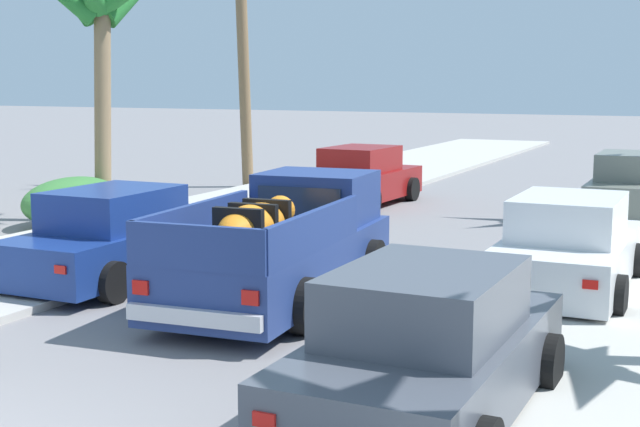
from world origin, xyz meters
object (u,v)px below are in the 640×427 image
car_left_near (427,350)px  palm_tree_left_mid (100,8)px  car_right_far (631,187)px  car_right_near (362,178)px  pickup_truck (283,247)px  car_left_mid (568,248)px  car_left_far (117,238)px  hedge_bush (74,201)px

car_left_near → palm_tree_left_mid: palm_tree_left_mid is taller
car_right_far → car_right_near: bearing=-171.6°
pickup_truck → palm_tree_left_mid: size_ratio=0.89×
car_left_near → car_left_mid: 5.93m
car_left_far → car_right_far: (6.84, 11.06, 0.00)m
car_left_near → hedge_bush: (-11.01, 7.88, -0.16)m
palm_tree_left_mid → car_left_far: bearing=-50.1°
car_left_near → pickup_truck: bearing=133.5°
car_left_mid → car_right_far: bearing=90.2°
car_left_far → palm_tree_left_mid: palm_tree_left_mid is taller
pickup_truck → car_left_mid: (3.78, 2.25, -0.10)m
pickup_truck → car_right_near: 10.53m
car_right_near → hedge_bush: 7.49m
hedge_bush → pickup_truck: bearing=-29.2°
pickup_truck → car_right_near: size_ratio=1.24×
car_left_near → car_left_far: 7.55m
car_right_near → car_left_mid: size_ratio=1.01×
car_left_far → car_right_far: size_ratio=1.00×
car_left_far → car_left_near: bearing=-29.5°
pickup_truck → car_left_near: 5.06m
car_right_far → palm_tree_left_mid: palm_tree_left_mid is taller
car_left_mid → car_left_far: bearing=-162.2°
pickup_truck → car_right_near: (-2.92, 10.11, -0.10)m
palm_tree_left_mid → car_left_near: bearing=-39.1°
palm_tree_left_mid → car_left_mid: bearing=-14.4°
palm_tree_left_mid → car_right_near: bearing=48.7°
car_left_mid → hedge_bush: size_ratio=1.53×
car_left_far → palm_tree_left_mid: size_ratio=0.71×
car_left_far → hedge_bush: car_left_far is taller
car_left_mid → hedge_bush: bearing=170.2°
hedge_bush → car_right_far: bearing=31.4°
pickup_truck → car_left_near: bearing=-46.5°
car_left_near → car_right_far: same height
car_left_far → palm_tree_left_mid: 7.81m
car_left_near → hedge_bush: bearing=144.4°
car_left_mid → car_left_near: bearing=-92.9°
car_left_near → car_left_mid: bearing=87.1°
car_right_near → palm_tree_left_mid: (-4.40, -5.00, 4.18)m
car_right_near → car_right_far: same height
car_left_mid → palm_tree_left_mid: 12.20m
palm_tree_left_mid → pickup_truck: bearing=-34.9°
car_right_near → car_left_mid: (6.70, -7.86, 0.00)m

